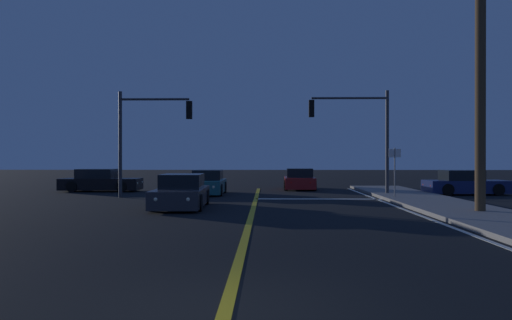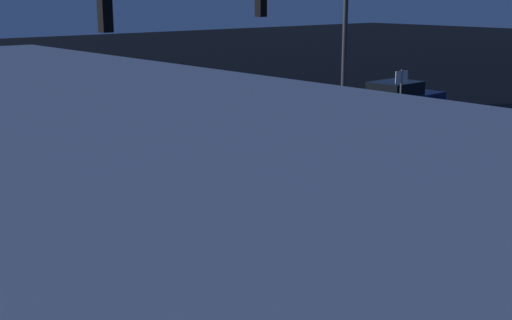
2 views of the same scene
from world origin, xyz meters
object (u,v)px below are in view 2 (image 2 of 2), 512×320
car_parked_curb_red (162,109)px  traffic_signal_far_left (23,53)px  car_far_approaching_navy (398,99)px  car_lead_oncoming_teal (91,147)px  car_side_waiting_charcoal (262,210)px  street_sign_corner (401,94)px  traffic_signal_near_right (315,28)px

car_parked_curb_red → traffic_signal_far_left: size_ratio=0.78×
traffic_signal_far_left → car_far_approaching_navy: bearing=7.9°
car_lead_oncoming_teal → car_far_approaching_navy: same height
car_side_waiting_charcoal → street_sign_corner: size_ratio=1.93×
car_lead_oncoming_teal → car_far_approaching_navy: (14.06, -0.06, 0.00)m
traffic_signal_near_right → traffic_signal_far_left: (-10.88, -1.40, -0.16)m
car_far_approaching_navy → car_side_waiting_charcoal: (-14.23, -7.57, 0.00)m
car_far_approaching_navy → car_side_waiting_charcoal: bearing=-64.3°
car_far_approaching_navy → car_lead_oncoming_teal: bearing=-92.5°
car_far_approaching_navy → car_parked_curb_red: same height
car_parked_curb_red → car_far_approaching_navy: bearing=-25.8°
car_lead_oncoming_teal → traffic_signal_near_right: size_ratio=0.78×
car_lead_oncoming_teal → car_parked_curb_red: size_ratio=1.03×
car_parked_curb_red → car_lead_oncoming_teal: bearing=-139.4°
car_parked_curb_red → street_sign_corner: street_sign_corner is taller
car_far_approaching_navy → traffic_signal_far_left: traffic_signal_far_left is taller
car_far_approaching_navy → car_parked_curb_red: bearing=-119.3°
car_far_approaching_navy → traffic_signal_near_right: (-5.97, -0.93, 3.16)m
traffic_signal_near_right → traffic_signal_far_left: 10.97m
car_side_waiting_charcoal → traffic_signal_far_left: bearing=-64.8°
car_side_waiting_charcoal → traffic_signal_near_right: size_ratio=0.86×
traffic_signal_near_right → car_lead_oncoming_teal: bearing=-6.9°
car_parked_curb_red → car_side_waiting_charcoal: bearing=-113.4°
car_far_approaching_navy → car_side_waiting_charcoal: size_ratio=0.93×
car_lead_oncoming_teal → car_far_approaching_navy: bearing=179.7°
car_parked_curb_red → traffic_signal_near_right: (2.75, -5.38, 3.16)m
car_parked_curb_red → traffic_signal_far_left: 11.00m
street_sign_corner → car_lead_oncoming_teal: bearing=157.9°
traffic_signal_far_left → street_sign_corner: traffic_signal_far_left is taller
car_side_waiting_charcoal → street_sign_corner: bearing=-159.4°
traffic_signal_far_left → car_side_waiting_charcoal: bearing=-63.4°
car_lead_oncoming_teal → traffic_signal_far_left: size_ratio=0.80×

